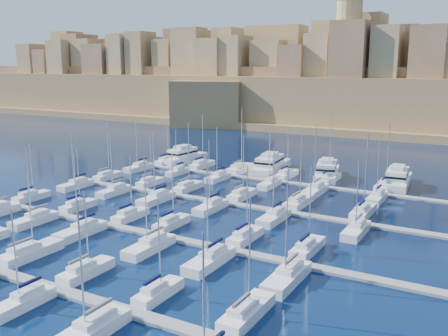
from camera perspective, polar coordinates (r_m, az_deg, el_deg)
The scene contains 51 objects.
ground at distance 90.40m, azimuth -2.35°, elevation -5.71°, with size 600.00×600.00×0.00m, color #030C33.
pontoon_near at distance 65.91m, azimuth -18.55°, elevation -13.05°, with size 84.00×2.00×0.40m, color slate.
pontoon_mid_near at distance 80.93m, azimuth -6.87°, elevation -7.77°, with size 84.00×2.00×0.40m, color slate.
pontoon_mid_far at distance 98.61m, azimuth 0.72°, elevation -4.08°, with size 84.00×2.00×0.40m, color slate.
pontoon_far at distance 117.75m, azimuth 5.89°, elevation -1.50°, with size 84.00×2.00×0.40m, color slate.
sailboat_2 at distance 77.56m, azimuth -21.30°, elevation -8.97°, with size 2.96×9.85×15.43m.
sailboat_3 at distance 68.92m, azimuth -15.50°, elevation -11.26°, with size 2.50×8.32×11.58m.
sailboat_4 at distance 61.36m, azimuth -7.55°, elevation -13.89°, with size 2.27×7.56×12.35m.
sailboat_5 at distance 56.51m, azimuth 2.60°, elevation -16.15°, with size 2.75×9.16×13.79m.
sailboat_9 at distance 62.98m, azimuth -21.96°, elevation -13.99°, with size 2.36×7.87×12.10m.
sailboat_10 at distance 54.78m, azimuth -15.08°, elevation -17.52°, with size 2.96×9.86×14.92m.
sailboat_12 at distance 108.93m, azimuth -21.16°, elevation -3.08°, with size 2.40×7.99×11.78m.
sailboat_13 at distance 99.20m, azimuth -16.32°, elevation -4.16°, with size 2.32×7.74×11.95m.
sailboat_14 at distance 90.94m, azimuth -10.69°, elevation -5.34°, with size 2.39×7.96×12.04m.
sailboat_15 at distance 85.67m, azimuth -6.01°, elevation -6.26°, with size 2.43×8.11×13.06m.
sailboat_16 at distance 78.88m, azimuth 2.43°, elevation -7.82°, with size 2.52×8.39×12.30m.
sailboat_17 at distance 75.21m, azimuth 9.50°, elevation -8.98°, with size 2.60×8.67×13.10m.
sailboat_19 at distance 92.90m, azimuth -20.86°, elevation -5.54°, with size 2.68×8.92×14.10m.
sailboat_20 at distance 84.52m, azimuth -16.02°, elevation -6.91°, with size 2.86×9.55×13.79m.
sailboat_21 at distance 75.60m, azimuth -8.49°, elevation -8.81°, with size 2.89×9.62×14.57m.
sailboat_22 at distance 69.84m, azimuth -1.62°, elevation -10.45°, with size 3.00×9.99×15.82m.
sailboat_23 at distance 65.11m, azimuth 7.22°, elevation -12.26°, with size 3.01×10.04×15.28m.
sailboat_24 at distance 123.27m, azimuth -13.15°, elevation -0.90°, with size 2.43×8.11×13.85m.
sailboat_25 at distance 115.02m, azimuth -8.46°, elevation -1.63°, with size 2.35×7.85×11.55m.
sailboat_26 at distance 109.65m, azimuth -4.16°, elevation -2.17°, with size 2.65×8.82×15.14m.
sailboat_27 at distance 103.08m, azimuth 2.06°, elevation -3.07°, with size 2.66×8.88×13.50m.
sailboat_28 at distance 98.67m, azimuth 8.52°, elevation -3.87°, with size 2.95×9.82×14.68m.
sailboat_29 at distance 94.93m, azimuth 15.60°, elevation -4.81°, with size 2.82×9.40×15.40m.
sailboat_30 at distance 116.13m, azimuth -16.55°, elevation -1.86°, with size 2.66×8.86×13.23m.
sailboat_31 at distance 108.58m, azimuth -12.41°, elevation -2.57°, with size 2.62×8.73×13.89m.
sailboat_32 at distance 101.10m, azimuth -7.71°, elevation -3.46°, with size 2.90×9.66×14.42m.
sailboat_33 at distance 94.47m, azimuth -1.50°, elevation -4.46°, with size 2.75×9.16×13.84m.
sailboat_34 at distance 88.65m, azimuth 5.74°, elevation -5.62°, with size 2.81×9.36×13.50m.
sailboat_35 at distance 84.36m, azimuth 14.88°, elevation -6.89°, with size 2.71×9.04×12.71m.
sailboat_36 at distance 139.21m, azimuth -6.52°, elevation 0.79°, with size 2.60×8.66×13.99m.
sailboat_37 at distance 133.41m, azimuth -2.57°, elevation 0.37°, with size 2.83×9.44×14.63m.
sailboat_38 at distance 128.33m, azimuth 1.87°, elevation -0.07°, with size 3.17×10.58×16.83m.
sailboat_39 at distance 122.48m, azimuth 7.13°, elevation -0.75°, with size 2.82×9.40×12.77m.
sailboat_40 at distance 119.62m, azimuth 11.81°, elevation -1.20°, with size 3.19×10.63×16.50m.
sailboat_41 at distance 116.23m, azimuth 17.95°, elevation -1.92°, with size 3.04×10.12×14.84m.
sailboat_42 at distance 131.66m, azimuth -9.71°, elevation 0.05°, with size 2.78×9.26×13.31m.
sailboat_43 at distance 125.45m, azimuth -5.34°, elevation -0.42°, with size 2.25×7.51×11.66m.
sailboat_44 at distance 118.67m, azimuth -0.68°, elevation -1.07°, with size 2.57×8.55×13.09m.
sailboat_45 at distance 112.75m, azimuth 5.27°, elevation -1.82°, with size 2.52×8.40×12.47m.
sailboat_46 at distance 108.11m, azimuth 10.35°, elevation -2.54°, with size 3.03×10.11×15.31m.
sailboat_47 at distance 105.38m, azimuth 17.08°, elevation -3.27°, with size 2.66×8.88×12.56m.
motor_yacht_a at distance 140.46m, azimuth -4.64°, elevation 1.33°, with size 5.97×16.10×5.25m.
motor_yacht_b at distance 128.92m, azimuth 5.32°, elevation 0.37°, with size 7.23×18.65×5.25m.
motor_yacht_c at distance 122.92m, azimuth 11.66°, elevation -0.39°, with size 8.81×17.34×5.25m.
motor_yacht_d at distance 119.08m, azimuth 19.21°, elevation -1.21°, with size 6.44×16.98×5.25m.
fortified_city at distance 233.28m, azimuth 18.33°, elevation 8.18°, with size 460.00×108.95×59.52m.
Camera 1 is at (45.61, -73.13, 27.25)m, focal length 40.00 mm.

